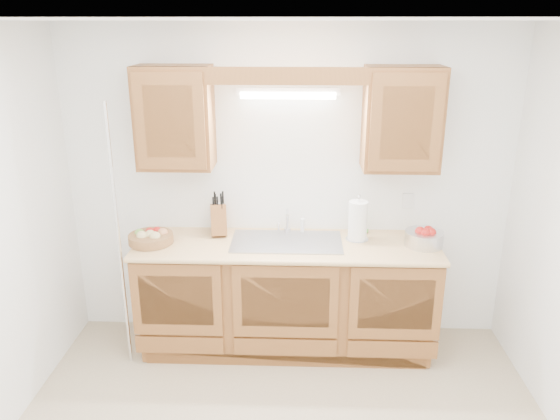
{
  "coord_description": "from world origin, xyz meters",
  "views": [
    {
      "loc": [
        0.09,
        -2.65,
        2.49
      ],
      "look_at": [
        -0.04,
        0.85,
        1.28
      ],
      "focal_mm": 35.0,
      "sensor_mm": 36.0,
      "label": 1
    }
  ],
  "objects_px": {
    "knife_block": "(219,219)",
    "paper_towel": "(358,221)",
    "fruit_basket": "(151,237)",
    "apple_bowl": "(424,237)"
  },
  "relations": [
    {
      "from": "knife_block",
      "to": "paper_towel",
      "type": "distance_m",
      "value": 1.08
    },
    {
      "from": "fruit_basket",
      "to": "apple_bowl",
      "type": "distance_m",
      "value": 2.06
    },
    {
      "from": "paper_towel",
      "to": "knife_block",
      "type": "bearing_deg",
      "value": 175.53
    },
    {
      "from": "apple_bowl",
      "to": "knife_block",
      "type": "bearing_deg",
      "value": 173.69
    },
    {
      "from": "knife_block",
      "to": "apple_bowl",
      "type": "height_order",
      "value": "knife_block"
    },
    {
      "from": "fruit_basket",
      "to": "knife_block",
      "type": "distance_m",
      "value": 0.54
    },
    {
      "from": "fruit_basket",
      "to": "paper_towel",
      "type": "bearing_deg",
      "value": 4.2
    },
    {
      "from": "fruit_basket",
      "to": "paper_towel",
      "type": "distance_m",
      "value": 1.58
    },
    {
      "from": "knife_block",
      "to": "apple_bowl",
      "type": "xyz_separation_m",
      "value": [
        1.57,
        -0.17,
        -0.06
      ]
    },
    {
      "from": "fruit_basket",
      "to": "paper_towel",
      "type": "relative_size",
      "value": 1.06
    }
  ]
}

